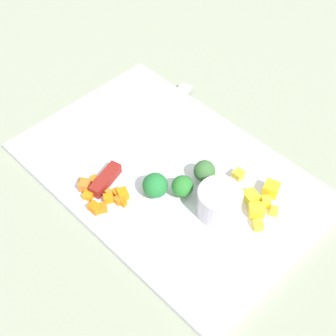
# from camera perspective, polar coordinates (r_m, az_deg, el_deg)

# --- Properties ---
(ground_plane) EXTENTS (4.00, 4.00, 0.00)m
(ground_plane) POSITION_cam_1_polar(r_m,az_deg,el_deg) (0.84, 0.00, -0.98)
(ground_plane) COLOR gray
(cutting_board) EXTENTS (0.50, 0.33, 0.01)m
(cutting_board) POSITION_cam_1_polar(r_m,az_deg,el_deg) (0.84, 0.00, -0.71)
(cutting_board) COLOR white
(cutting_board) RESTS_ON ground_plane
(prep_bowl) EXTENTS (0.07, 0.07, 0.05)m
(prep_bowl) POSITION_cam_1_polar(r_m,az_deg,el_deg) (0.77, 5.99, -3.92)
(prep_bowl) COLOR #B9B2BE
(prep_bowl) RESTS_ON cutting_board
(chef_knife) EXTENTS (0.11, 0.32, 0.02)m
(chef_knife) POSITION_cam_1_polar(r_m,az_deg,el_deg) (0.85, -4.63, 1.68)
(chef_knife) COLOR silver
(chef_knife) RESTS_ON cutting_board
(carrot_dice_0) EXTENTS (0.02, 0.02, 0.01)m
(carrot_dice_0) POSITION_cam_1_polar(r_m,az_deg,el_deg) (0.82, -8.43, -1.44)
(carrot_dice_0) COLOR orange
(carrot_dice_0) RESTS_ON cutting_board
(carrot_dice_1) EXTENTS (0.01, 0.01, 0.01)m
(carrot_dice_1) POSITION_cam_1_polar(r_m,az_deg,el_deg) (0.79, -5.10, -4.14)
(carrot_dice_1) COLOR orange
(carrot_dice_1) RESTS_ON cutting_board
(carrot_dice_2) EXTENTS (0.02, 0.02, 0.02)m
(carrot_dice_2) POSITION_cam_1_polar(r_m,az_deg,el_deg) (0.81, -9.61, -2.00)
(carrot_dice_2) COLOR orange
(carrot_dice_2) RESTS_ON cutting_board
(carrot_dice_3) EXTENTS (0.01, 0.01, 0.01)m
(carrot_dice_3) POSITION_cam_1_polar(r_m,az_deg,el_deg) (0.79, -5.74, -3.73)
(carrot_dice_3) COLOR orange
(carrot_dice_3) RESTS_ON cutting_board
(carrot_dice_4) EXTENTS (0.02, 0.02, 0.01)m
(carrot_dice_4) POSITION_cam_1_polar(r_m,az_deg,el_deg) (0.79, -6.92, -3.53)
(carrot_dice_4) COLOR orange
(carrot_dice_4) RESTS_ON cutting_board
(carrot_dice_5) EXTENTS (0.02, 0.02, 0.01)m
(carrot_dice_5) POSITION_cam_1_polar(r_m,az_deg,el_deg) (0.79, -8.47, -4.60)
(carrot_dice_5) COLOR orange
(carrot_dice_5) RESTS_ON cutting_board
(carrot_dice_6) EXTENTS (0.01, 0.01, 0.01)m
(carrot_dice_6) POSITION_cam_1_polar(r_m,az_deg,el_deg) (0.80, -5.96, -2.81)
(carrot_dice_6) COLOR orange
(carrot_dice_6) RESTS_ON cutting_board
(carrot_dice_7) EXTENTS (0.01, 0.01, 0.01)m
(carrot_dice_7) POSITION_cam_1_polar(r_m,az_deg,el_deg) (0.80, -6.88, -2.83)
(carrot_dice_7) COLOR orange
(carrot_dice_7) RESTS_ON cutting_board
(carrot_dice_8) EXTENTS (0.02, 0.02, 0.01)m
(carrot_dice_8) POSITION_cam_1_polar(r_m,az_deg,el_deg) (0.80, -9.23, -3.18)
(carrot_dice_8) COLOR orange
(carrot_dice_8) RESTS_ON cutting_board
(carrot_dice_9) EXTENTS (0.02, 0.02, 0.01)m
(carrot_dice_9) POSITION_cam_1_polar(r_m,az_deg,el_deg) (0.78, -7.58, -4.60)
(carrot_dice_9) COLOR orange
(carrot_dice_9) RESTS_ON cutting_board
(carrot_dice_10) EXTENTS (0.01, 0.01, 0.01)m
(carrot_dice_10) POSITION_cam_1_polar(r_m,az_deg,el_deg) (0.83, -10.00, -1.53)
(carrot_dice_10) COLOR orange
(carrot_dice_10) RESTS_ON cutting_board
(carrot_dice_11) EXTENTS (0.02, 0.02, 0.01)m
(carrot_dice_11) POSITION_cam_1_polar(r_m,az_deg,el_deg) (0.80, -5.26, -3.03)
(carrot_dice_11) COLOR orange
(carrot_dice_11) RESTS_ON cutting_board
(pepper_dice_0) EXTENTS (0.03, 0.03, 0.02)m
(pepper_dice_0) POSITION_cam_1_polar(r_m,az_deg,el_deg) (0.80, 9.58, -3.33)
(pepper_dice_0) COLOR yellow
(pepper_dice_0) RESTS_ON cutting_board
(pepper_dice_1) EXTENTS (0.03, 0.03, 0.02)m
(pepper_dice_1) POSITION_cam_1_polar(r_m,az_deg,el_deg) (0.78, 10.21, -4.90)
(pepper_dice_1) COLOR yellow
(pepper_dice_1) RESTS_ON cutting_board
(pepper_dice_2) EXTENTS (0.02, 0.02, 0.01)m
(pepper_dice_2) POSITION_cam_1_polar(r_m,az_deg,el_deg) (0.80, 11.27, -3.86)
(pepper_dice_2) COLOR yellow
(pepper_dice_2) RESTS_ON cutting_board
(pepper_dice_3) EXTENTS (0.03, 0.03, 0.02)m
(pepper_dice_3) POSITION_cam_1_polar(r_m,az_deg,el_deg) (0.81, 11.88, -2.40)
(pepper_dice_3) COLOR yellow
(pepper_dice_3) RESTS_ON cutting_board
(pepper_dice_4) EXTENTS (0.02, 0.02, 0.01)m
(pepper_dice_4) POSITION_cam_1_polar(r_m,az_deg,el_deg) (0.77, 10.40, -6.53)
(pepper_dice_4) COLOR yellow
(pepper_dice_4) RESTS_ON cutting_board
(pepper_dice_5) EXTENTS (0.01, 0.01, 0.01)m
(pepper_dice_5) POSITION_cam_1_polar(r_m,az_deg,el_deg) (0.81, 8.42, -2.81)
(pepper_dice_5) COLOR yellow
(pepper_dice_5) RESTS_ON cutting_board
(pepper_dice_6) EXTENTS (0.02, 0.02, 0.01)m
(pepper_dice_6) POSITION_cam_1_polar(r_m,az_deg,el_deg) (0.79, 9.98, -4.18)
(pepper_dice_6) COLOR yellow
(pepper_dice_6) RESTS_ON cutting_board
(pepper_dice_7) EXTENTS (0.02, 0.02, 0.02)m
(pepper_dice_7) POSITION_cam_1_polar(r_m,az_deg,el_deg) (0.83, 8.13, -0.81)
(pepper_dice_7) COLOR yellow
(pepper_dice_7) RESTS_ON cutting_board
(pepper_dice_8) EXTENTS (0.02, 0.02, 0.01)m
(pepper_dice_8) POSITION_cam_1_polar(r_m,az_deg,el_deg) (0.79, 12.18, -4.90)
(pepper_dice_8) COLOR yellow
(pepper_dice_8) RESTS_ON cutting_board
(broccoli_floret_0) EXTENTS (0.04, 0.04, 0.04)m
(broccoli_floret_0) POSITION_cam_1_polar(r_m,az_deg,el_deg) (0.79, -1.49, -2.04)
(broccoli_floret_0) COLOR #7FAD5A
(broccoli_floret_0) RESTS_ON cutting_board
(broccoli_floret_1) EXTENTS (0.04, 0.04, 0.04)m
(broccoli_floret_1) POSITION_cam_1_polar(r_m,az_deg,el_deg) (0.79, 1.70, -2.13)
(broccoli_floret_1) COLOR #8EB96C
(broccoli_floret_1) RESTS_ON cutting_board
(broccoli_floret_2) EXTENTS (0.04, 0.04, 0.04)m
(broccoli_floret_2) POSITION_cam_1_polar(r_m,az_deg,el_deg) (0.81, 4.25, -0.38)
(broccoli_floret_2) COLOR #86B461
(broccoli_floret_2) RESTS_ON cutting_board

